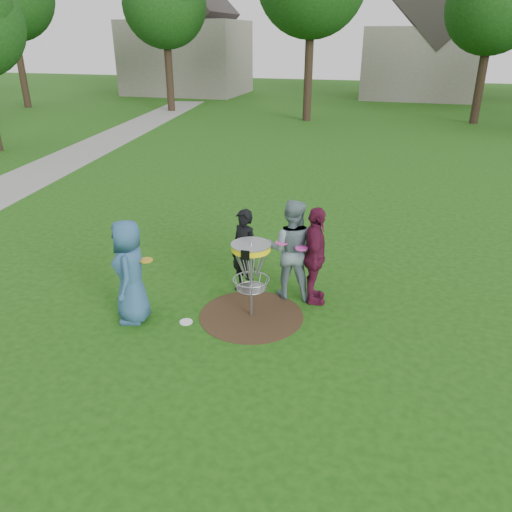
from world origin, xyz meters
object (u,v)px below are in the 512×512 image
(player_blue, at_px, (130,272))
(player_maroon, at_px, (315,256))
(player_black, at_px, (244,252))
(disc_golf_basket, at_px, (251,262))
(player_grey, at_px, (292,249))

(player_blue, bearing_deg, player_maroon, 96.76)
(player_black, distance_m, disc_golf_basket, 0.93)
(player_blue, height_order, player_grey, player_grey)
(player_maroon, height_order, disc_golf_basket, player_maroon)
(player_black, height_order, player_maroon, player_maroon)
(player_black, xyz_separation_m, player_maroon, (1.31, -0.02, 0.09))
(player_black, relative_size, player_maroon, 0.90)
(player_blue, relative_size, disc_golf_basket, 1.29)
(player_grey, height_order, disc_golf_basket, player_grey)
(player_blue, xyz_separation_m, disc_golf_basket, (1.89, 0.63, 0.13))
(player_blue, bearing_deg, player_grey, 102.89)
(player_black, xyz_separation_m, disc_golf_basket, (0.38, -0.83, 0.21))
(player_black, bearing_deg, disc_golf_basket, -38.60)
(player_grey, bearing_deg, player_maroon, 164.72)
(player_maroon, distance_m, disc_golf_basket, 1.24)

